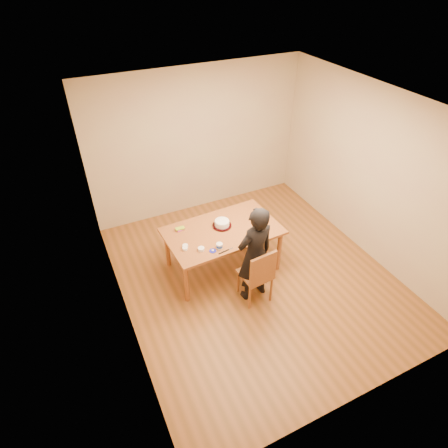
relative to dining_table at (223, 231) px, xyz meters
name	(u,v)px	position (x,y,z in m)	size (l,w,h in m)	color
room_shell	(248,194)	(0.37, -0.08, 0.62)	(4.00, 4.50, 2.70)	brown
dining_table	(223,231)	(0.00, 0.00, 0.00)	(1.72, 1.02, 0.04)	brown
dining_chair	(255,274)	(0.15, -0.78, -0.28)	(0.41, 0.41, 0.04)	brown
cake_plate	(222,226)	(0.03, 0.09, 0.03)	(0.29, 0.29, 0.02)	#B10B1D
cake	(222,223)	(0.03, 0.09, 0.08)	(0.22, 0.22, 0.07)	white
frosting_dome	(222,221)	(0.03, 0.09, 0.13)	(0.22, 0.22, 0.03)	white
frosting_tub	(219,246)	(-0.22, -0.36, 0.06)	(0.09, 0.09, 0.08)	white
frosting_lid	(213,251)	(-0.33, -0.38, 0.03)	(0.10, 0.10, 0.01)	#1A1CAC
frosting_dollop	(213,250)	(-0.33, -0.38, 0.04)	(0.04, 0.04, 0.02)	white
ramekin_green	(201,249)	(-0.47, -0.29, 0.04)	(0.09, 0.09, 0.04)	white
ramekin_yellow	(185,249)	(-0.67, -0.18, 0.04)	(0.08, 0.08, 0.04)	white
ramekin_multi	(185,246)	(-0.65, -0.13, 0.04)	(0.08, 0.08, 0.04)	white
candy_box_pink	(180,229)	(-0.58, 0.28, 0.03)	(0.12, 0.06, 0.02)	#C42E88
candy_box_green	(180,228)	(-0.58, 0.28, 0.05)	(0.14, 0.07, 0.02)	green
spatula	(224,252)	(-0.20, -0.46, 0.03)	(0.17, 0.02, 0.01)	black
person	(255,255)	(0.15, -0.73, 0.05)	(0.57, 0.37, 1.56)	black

